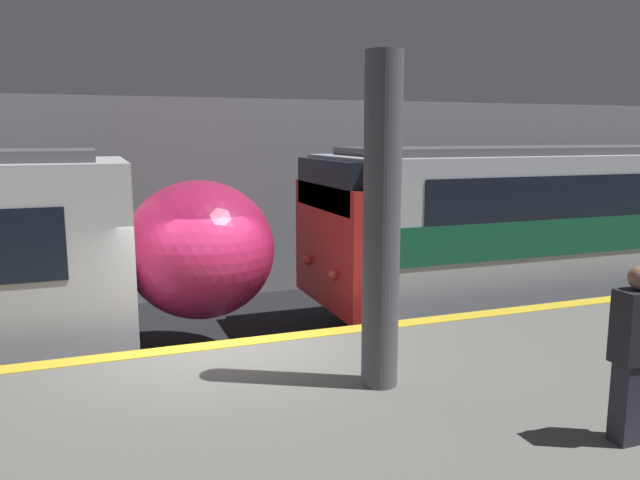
{
  "coord_description": "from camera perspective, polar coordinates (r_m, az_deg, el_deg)",
  "views": [
    {
      "loc": [
        -1.54,
        -7.87,
        3.72
      ],
      "look_at": [
        1.69,
        0.88,
        2.13
      ],
      "focal_mm": 35.0,
      "sensor_mm": 36.0,
      "label": 1
    }
  ],
  "objects": [
    {
      "name": "station_rear_barrier",
      "position": [
        14.22,
        -13.93,
        3.48
      ],
      "size": [
        50.0,
        0.15,
        4.51
      ],
      "color": "#939399",
      "rests_on": "ground"
    },
    {
      "name": "support_pillar_near",
      "position": [
        6.58,
        5.66,
        1.45
      ],
      "size": [
        0.4,
        0.4,
        3.54
      ],
      "color": "#56565B",
      "rests_on": "platform"
    },
    {
      "name": "person_waiting",
      "position": [
        6.15,
        26.79,
        -9.08
      ],
      "size": [
        0.38,
        0.24,
        1.6
      ],
      "color": "#2D2D38",
      "rests_on": "platform"
    },
    {
      "name": "ground_plane",
      "position": [
        8.84,
        -8.61,
        -15.33
      ],
      "size": [
        120.0,
        120.0,
        0.0
      ],
      "primitive_type": "plane",
      "color": "black"
    },
    {
      "name": "platform",
      "position": [
        6.59,
        -4.37,
        -19.53
      ],
      "size": [
        40.0,
        4.65,
        1.02
      ],
      "color": "slate",
      "rests_on": "ground"
    }
  ]
}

